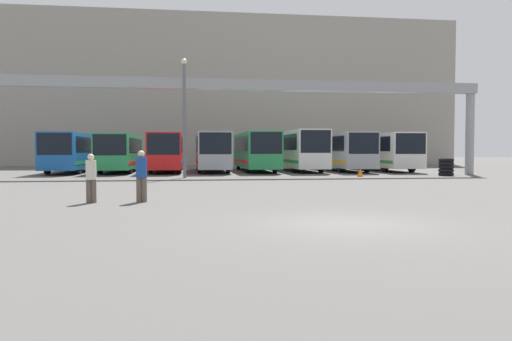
{
  "coord_description": "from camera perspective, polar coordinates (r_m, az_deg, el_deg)",
  "views": [
    {
      "loc": [
        -3.74,
        -11.55,
        1.79
      ],
      "look_at": [
        1.07,
        23.81,
        0.3
      ],
      "focal_mm": 35.0,
      "sensor_mm": 36.0,
      "label": 1
    }
  ],
  "objects": [
    {
      "name": "bus_slot_6",
      "position": [
        42.56,
        9.82,
        2.39
      ],
      "size": [
        2.54,
        10.47,
        3.15
      ],
      "color": "#999EA5",
      "rests_on": "ground"
    },
    {
      "name": "bus_slot_5",
      "position": [
        41.85,
        4.96,
        2.55
      ],
      "size": [
        2.48,
        10.98,
        3.32
      ],
      "color": "silver",
      "rests_on": "ground"
    },
    {
      "name": "bus_slot_7",
      "position": [
        43.59,
        14.49,
        2.33
      ],
      "size": [
        2.61,
        10.02,
        3.13
      ],
      "color": "silver",
      "rests_on": "ground"
    },
    {
      "name": "bus_slot_1",
      "position": [
        41.27,
        -15.22,
        2.19
      ],
      "size": [
        2.49,
        11.17,
        2.96
      ],
      "color": "#268C4C",
      "rests_on": "ground"
    },
    {
      "name": "traffic_cone",
      "position": [
        33.67,
        11.83,
        -0.22
      ],
      "size": [
        0.42,
        0.42,
        0.57
      ],
      "color": "orange",
      "rests_on": "ground"
    },
    {
      "name": "pedestrian_far_center",
      "position": [
        17.47,
        -12.96,
        -0.47
      ],
      "size": [
        0.37,
        0.37,
        1.77
      ],
      "rotation": [
        0.0,
        0.0,
        6.22
      ],
      "color": "brown",
      "rests_on": "ground"
    },
    {
      "name": "bus_slot_2",
      "position": [
        40.93,
        -10.17,
        2.3
      ],
      "size": [
        2.48,
        11.11,
        3.04
      ],
      "color": "red",
      "rests_on": "ground"
    },
    {
      "name": "building_backdrop",
      "position": [
        63.13,
        -4.35,
        8.62
      ],
      "size": [
        56.42,
        12.0,
        17.28
      ],
      "color": "gray",
      "rests_on": "ground"
    },
    {
      "name": "overhead_gantry",
      "position": [
        33.94,
        -1.39,
        8.77
      ],
      "size": [
        33.33,
        0.8,
        6.51
      ],
      "color": "gray",
      "rests_on": "ground"
    },
    {
      "name": "bus_slot_0",
      "position": [
        41.53,
        -20.28,
        2.18
      ],
      "size": [
        2.53,
        10.41,
        3.03
      ],
      "color": "#1959A5",
      "rests_on": "ground"
    },
    {
      "name": "pedestrian_mid_left",
      "position": [
        17.64,
        -18.33,
        -0.7
      ],
      "size": [
        0.34,
        0.34,
        1.65
      ],
      "rotation": [
        0.0,
        0.0,
        0.09
      ],
      "color": "brown",
      "rests_on": "ground"
    },
    {
      "name": "lamp_post",
      "position": [
        32.04,
        -8.19,
        6.55
      ],
      "size": [
        0.36,
        0.36,
        7.54
      ],
      "color": "#595B60",
      "rests_on": "ground"
    },
    {
      "name": "tire_stack",
      "position": [
        36.81,
        20.9,
        0.38
      ],
      "size": [
        1.04,
        1.04,
        1.2
      ],
      "color": "black",
      "rests_on": "ground"
    },
    {
      "name": "bus_slot_3",
      "position": [
        40.82,
        -5.06,
        2.39
      ],
      "size": [
        2.5,
        10.87,
        3.12
      ],
      "color": "#999EA5",
      "rests_on": "ground"
    },
    {
      "name": "ground_plane",
      "position": [
        12.27,
        10.15,
        -6.04
      ],
      "size": [
        200.0,
        200.0,
        0.0
      ],
      "primitive_type": "plane",
      "color": "#514F4C"
    },
    {
      "name": "bus_slot_4",
      "position": [
        41.71,
        -0.09,
        2.43
      ],
      "size": [
        2.52,
        11.99,
        3.16
      ],
      "color": "#268C4C",
      "rests_on": "ground"
    }
  ]
}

